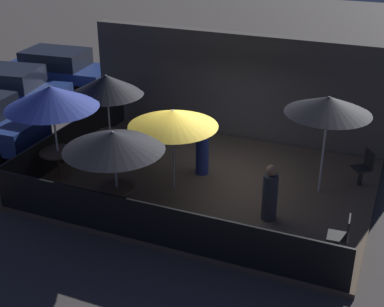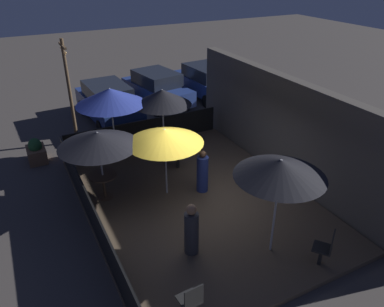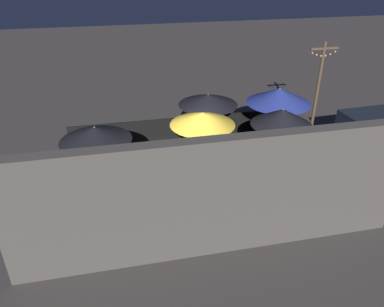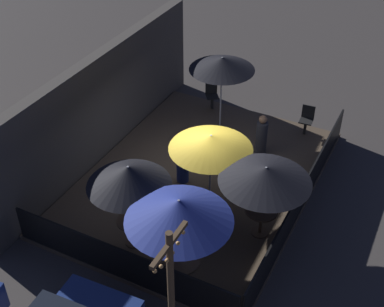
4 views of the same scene
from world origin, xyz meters
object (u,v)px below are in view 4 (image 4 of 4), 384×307
at_px(patio_umbrella_0, 266,174).
at_px(patio_chair_0, 307,119).
at_px(patio_chair_2, 212,94).
at_px(patio_umbrella_2, 129,176).
at_px(dining_table_1, 180,264).
at_px(patio_umbrella_4, 222,63).
at_px(patio_umbrella_1, 179,210).
at_px(dining_table_0, 261,215).
at_px(dining_table_2, 133,225).
at_px(patron_0, 183,163).
at_px(light_post, 172,305).
at_px(patio_umbrella_3, 211,142).
at_px(patio_chair_1, 158,198).
at_px(patron_1, 262,136).

bearing_deg(patio_umbrella_0, patio_chair_0, 3.96).
bearing_deg(patio_chair_2, patio_umbrella_2, -27.77).
height_order(dining_table_1, patio_chair_0, patio_chair_0).
bearing_deg(patio_umbrella_4, dining_table_1, -163.34).
xyz_separation_m(patio_umbrella_1, patio_chair_2, (7.22, 2.62, -1.69)).
relative_size(dining_table_0, dining_table_2, 1.04).
xyz_separation_m(dining_table_0, patron_0, (0.97, 2.69, 0.01)).
height_order(patio_umbrella_4, light_post, light_post).
bearing_deg(patio_chair_0, patio_umbrella_3, -21.69).
xyz_separation_m(patio_umbrella_2, patio_chair_1, (1.19, -0.00, -1.59)).
xyz_separation_m(patio_chair_0, patron_0, (-3.88, 2.36, 0.08)).
distance_m(patio_umbrella_3, patio_umbrella_4, 3.60).
xyz_separation_m(patio_umbrella_1, patio_chair_0, (7.15, -0.70, -1.68)).
bearing_deg(dining_table_1, dining_table_2, 69.82).
bearing_deg(patron_1, dining_table_0, 64.85).
bearing_deg(light_post, dining_table_2, 43.99).
xyz_separation_m(dining_table_0, dining_table_2, (-1.72, 2.62, -0.00)).
bearing_deg(light_post, patio_umbrella_3, 17.85).
bearing_deg(dining_table_0, dining_table_2, 123.33).
relative_size(dining_table_2, patio_chair_2, 0.83).
relative_size(patio_umbrella_1, patio_chair_1, 2.62).
relative_size(patio_umbrella_2, patio_umbrella_3, 1.10).
bearing_deg(dining_table_2, patron_0, 1.54).
bearing_deg(patio_umbrella_3, patio_umbrella_0, -110.05).
xyz_separation_m(dining_table_0, patio_chair_1, (-0.54, 2.61, -0.07)).
relative_size(patio_umbrella_2, patio_chair_1, 2.51).
distance_m(dining_table_1, light_post, 2.67).
bearing_deg(patio_umbrella_4, dining_table_0, -143.76).
distance_m(patio_umbrella_0, patio_umbrella_2, 3.14).
distance_m(patio_umbrella_1, patio_umbrella_4, 6.56).
distance_m(patio_chair_1, light_post, 4.81).
bearing_deg(patio_chair_2, patron_0, -22.94).
height_order(dining_table_2, patio_chair_0, patio_chair_0).
height_order(patio_umbrella_2, patio_chair_1, patio_umbrella_2).
relative_size(patio_chair_2, patron_1, 0.69).
distance_m(patio_umbrella_2, patron_1, 5.30).
bearing_deg(dining_table_2, dining_table_0, -56.67).
xyz_separation_m(patio_umbrella_4, dining_table_1, (-6.28, -1.88, -1.64)).
relative_size(dining_table_1, patio_chair_1, 0.98).
distance_m(patio_umbrella_1, patron_1, 5.70).
height_order(patio_umbrella_1, patio_umbrella_3, patio_umbrella_1).
height_order(patio_umbrella_2, light_post, light_post).
relative_size(patio_umbrella_2, dining_table_1, 2.55).
bearing_deg(patio_chair_2, patron_1, 17.83).
xyz_separation_m(patio_umbrella_1, patron_0, (3.27, 1.66, -1.60)).
bearing_deg(dining_table_1, patio_chair_1, 41.77).
bearing_deg(patio_umbrella_3, patio_umbrella_4, 20.04).
bearing_deg(patron_0, patio_umbrella_0, 119.91).
bearing_deg(patio_umbrella_3, patio_umbrella_2, 158.32).
xyz_separation_m(dining_table_0, patio_chair_2, (4.91, 3.65, -0.08)).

